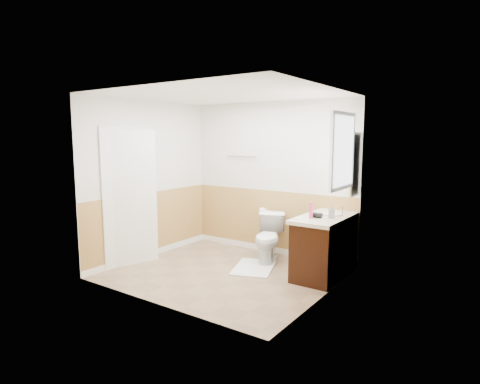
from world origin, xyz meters
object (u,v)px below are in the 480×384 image
Objects in this scene: vanity_cabinet at (324,248)px; soap_dispenser at (332,211)px; lotion_bottle at (311,210)px; toilet at (269,238)px; bath_mat at (254,268)px.

soap_dispenser is (0.12, -0.08, 0.54)m from vanity_cabinet.
vanity_cabinet is 5.91× the size of soap_dispenser.
lotion_bottle is at bearing -111.33° from vanity_cabinet.
vanity_cabinet is (0.97, -0.13, 0.03)m from toilet.
soap_dispenser is (0.22, 0.18, -0.02)m from lotion_bottle.
toilet is 1.25m from soap_dispenser.
lotion_bottle reaches higher than vanity_cabinet.
bath_mat is at bearing -109.77° from toilet.
soap_dispenser reaches higher than bath_mat.
lotion_bottle is (0.87, 0.04, 0.95)m from bath_mat.
lotion_bottle is at bearing 2.56° from bath_mat.
vanity_cabinet reaches higher than toilet.
lotion_bottle is at bearing -43.49° from toilet.
soap_dispenser reaches higher than vanity_cabinet.
toilet is 0.92× the size of bath_mat.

